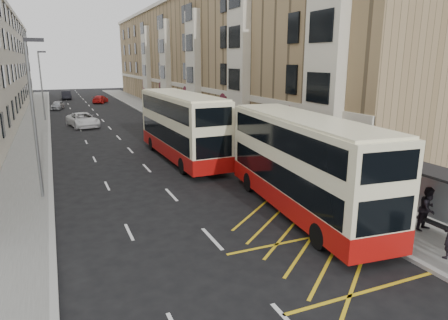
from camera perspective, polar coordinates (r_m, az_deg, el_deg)
name	(u,v)px	position (r m, az deg, el deg)	size (l,w,h in m)	color
ground	(258,289)	(13.44, 4.89, -17.84)	(200.00, 200.00, 0.00)	black
pavement_right	(192,128)	(42.80, -4.60, 4.57)	(4.00, 120.00, 0.15)	slate
pavement_left	(32,139)	(40.67, -25.77, 2.71)	(3.00, 120.00, 0.15)	slate
kerb_right	(174,129)	(42.21, -7.18, 4.37)	(0.25, 120.00, 0.15)	#999994
kerb_left	(50,138)	(40.62, -23.66, 2.92)	(0.25, 120.00, 0.15)	#999994
road_markings	(98,115)	(55.73, -17.54, 6.10)	(10.00, 110.00, 0.01)	silver
terrace_right	(202,57)	(59.02, -3.19, 14.44)	(10.75, 79.00, 15.25)	#997E59
guard_railing	(314,188)	(20.62, 12.80, -3.90)	(0.06, 6.56, 1.01)	red
street_lamp_near	(34,111)	(22.16, -25.51, 6.34)	(0.93, 0.18, 8.00)	slate
street_lamp_far	(42,82)	(52.07, -24.61, 10.10)	(0.93, 0.18, 8.00)	slate
double_decker_front	(302,165)	(19.01, 11.11, -0.66)	(3.74, 11.77, 4.61)	#F6EFC0
double_decker_rear	(181,126)	(29.15, -6.12, 4.81)	(3.05, 12.12, 4.81)	#F6EFC0
pedestrian_mid	(428,209)	(18.77, 27.13, -6.22)	(0.91, 0.71, 1.87)	black
pedestrian_far	(379,209)	(18.28, 21.25, -6.53)	(0.95, 0.40, 1.62)	black
white_van	(83,120)	(46.41, -19.51, 5.42)	(2.56, 5.54, 1.54)	silver
car_silver	(58,105)	(64.43, -22.69, 7.22)	(1.51, 3.75, 1.28)	#94979B
car_dark	(66,95)	(80.89, -21.62, 8.60)	(1.64, 4.70, 1.55)	black
car_red	(100,99)	(72.08, -17.26, 8.29)	(1.82, 4.47, 1.30)	#AB1312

